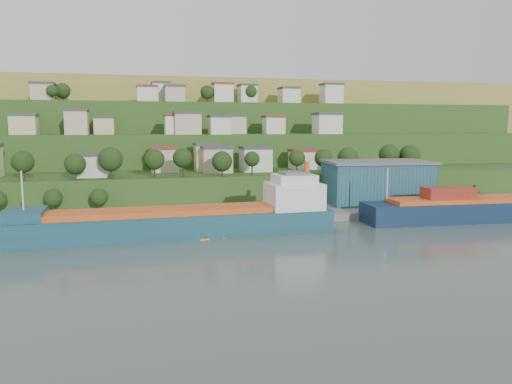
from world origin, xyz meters
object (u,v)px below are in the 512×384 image
object	(u,v)px
cargo_ship_far	(493,209)
kayak_orange	(228,237)
warehouse	(377,182)
cargo_ship_near	(187,222)
caravan	(16,221)

from	to	relation	value
cargo_ship_far	kayak_orange	bearing A→B (deg)	-172.44
warehouse	cargo_ship_far	bearing A→B (deg)	-39.09
cargo_ship_near	cargo_ship_far	world-z (taller)	cargo_ship_near
cargo_ship_far	caravan	distance (m)	122.51
warehouse	caravan	size ratio (longest dim) A/B	5.20
cargo_ship_far	cargo_ship_near	bearing A→B (deg)	-176.33
cargo_ship_far	kayak_orange	xyz separation A→B (m)	(-73.78, -5.37, -2.67)
warehouse	kayak_orange	xyz separation A→B (m)	(-50.99, -28.28, -8.22)
cargo_ship_near	kayak_orange	world-z (taller)	cargo_ship_near
cargo_ship_near	kayak_orange	distance (m)	10.32
cargo_ship_near	cargo_ship_far	distance (m)	82.39
caravan	kayak_orange	bearing A→B (deg)	1.07
warehouse	caravan	distance (m)	99.61
caravan	cargo_ship_far	bearing A→B (deg)	16.13
cargo_ship_near	cargo_ship_far	size ratio (longest dim) A/B	1.09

